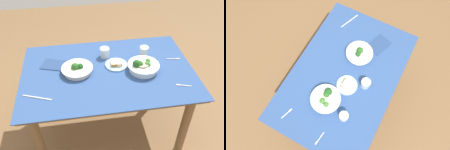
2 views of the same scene
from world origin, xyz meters
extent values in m
plane|color=brown|center=(0.00, 0.00, 0.00)|extent=(6.00, 6.00, 0.00)
cube|color=#2D4C84|center=(0.00, 0.00, 0.71)|extent=(1.35, 0.88, 0.01)
cube|color=brown|center=(0.00, 0.00, 0.70)|extent=(1.31, 0.86, 0.02)
cylinder|color=brown|center=(-0.57, -0.34, 0.34)|extent=(0.07, 0.07, 0.69)
cylinder|color=brown|center=(0.57, -0.34, 0.34)|extent=(0.07, 0.07, 0.69)
cylinder|color=brown|center=(-0.57, 0.34, 0.34)|extent=(0.07, 0.07, 0.69)
cylinder|color=silver|center=(-0.24, 0.02, 0.73)|extent=(0.22, 0.22, 0.04)
cylinder|color=silver|center=(-0.24, 0.02, 0.76)|extent=(0.24, 0.24, 0.01)
sphere|color=#1E511E|center=(-0.21, 0.02, 0.77)|extent=(0.05, 0.05, 0.05)
sphere|color=#286023|center=(-0.25, 0.02, 0.77)|extent=(0.06, 0.06, 0.06)
sphere|color=#286023|center=(-0.24, 0.02, 0.77)|extent=(0.05, 0.05, 0.05)
cylinder|color=beige|center=(-0.24, 0.03, 0.77)|extent=(0.07, 0.07, 0.01)
cylinder|color=white|center=(0.28, -0.04, 0.74)|extent=(0.22, 0.22, 0.05)
cylinder|color=white|center=(0.28, -0.04, 0.77)|extent=(0.25, 0.25, 0.01)
sphere|color=#286023|center=(0.24, -0.04, 0.78)|extent=(0.05, 0.05, 0.05)
sphere|color=#3D7A33|center=(0.32, -0.01, 0.78)|extent=(0.04, 0.04, 0.04)
sphere|color=#3D7A33|center=(0.30, -0.05, 0.78)|extent=(0.05, 0.05, 0.05)
sphere|color=#1E511E|center=(0.22, -0.04, 0.79)|extent=(0.06, 0.06, 0.06)
sphere|color=#286023|center=(0.25, -0.04, 0.78)|extent=(0.05, 0.05, 0.05)
cylinder|color=beige|center=(0.27, -0.04, 0.78)|extent=(0.10, 0.10, 0.01)
cylinder|color=#99C6D1|center=(0.08, 0.06, 0.72)|extent=(0.18, 0.18, 0.01)
cube|color=beige|center=(0.08, 0.06, 0.74)|extent=(0.10, 0.09, 0.02)
cube|color=#9E703D|center=(0.08, 0.02, 0.74)|extent=(0.08, 0.01, 0.03)
cylinder|color=silver|center=(0.00, 0.20, 0.76)|extent=(0.08, 0.08, 0.08)
cylinder|color=silver|center=(0.33, 0.16, 0.76)|extent=(0.08, 0.08, 0.08)
cube|color=#B7B7BC|center=(0.55, 0.07, 0.72)|extent=(0.09, 0.02, 0.00)
cube|color=#B7B7BC|center=(0.61, 0.07, 0.72)|extent=(0.03, 0.02, 0.00)
cube|color=#B7B7BC|center=(0.54, -0.27, 0.72)|extent=(0.08, 0.03, 0.00)
cube|color=#B7B7BC|center=(0.48, -0.25, 0.72)|extent=(0.03, 0.02, 0.00)
cube|color=#B7B7BC|center=(-0.53, -0.22, 0.72)|extent=(0.21, 0.09, 0.00)
cube|color=navy|center=(-0.42, 0.14, 0.72)|extent=(0.23, 0.20, 0.01)
camera|label=1|loc=(-0.20, -1.46, 1.89)|focal=38.21mm
camera|label=2|loc=(0.59, 0.25, 2.35)|focal=31.97mm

